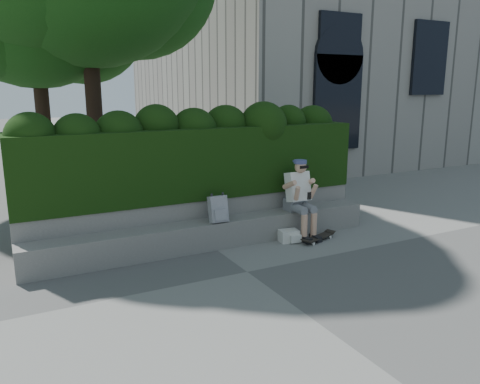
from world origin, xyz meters
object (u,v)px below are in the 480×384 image
skateboard (318,237)px  backpack_plaid (218,209)px  person (300,195)px  backpack_ground (289,236)px

skateboard → backpack_plaid: (-1.70, 0.48, 0.60)m
person → skateboard: person is taller
skateboard → backpack_plaid: 1.87m
person → skateboard: (0.15, -0.39, -0.69)m
person → backpack_plaid: size_ratio=3.18×
backpack_ground → person: bearing=37.1°
skateboard → backpack_ground: 0.53m
backpack_plaid → backpack_ground: 1.37m
person → backpack_plaid: person is taller
person → backpack_plaid: bearing=177.0°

